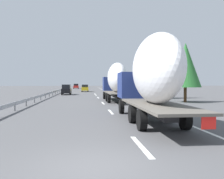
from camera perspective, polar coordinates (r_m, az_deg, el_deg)
ground_plane at (r=47.05m, az=-5.91°, el=-1.25°), size 260.00×260.00×0.00m
lane_stripe_0 at (r=9.51m, az=6.57°, el=-12.64°), size 3.20×0.20×0.01m
lane_stripe_1 at (r=20.04m, az=-0.31°, el=-5.09°), size 3.20×0.20×0.01m
lane_stripe_2 at (r=28.46m, az=-2.07°, el=-3.11°), size 3.20×0.20×0.01m
lane_stripe_3 at (r=38.57m, az=-3.16°, el=-1.87°), size 3.20×0.20×0.01m
lane_stripe_4 at (r=46.45m, az=-3.68°, el=-1.28°), size 3.20×0.20×0.01m
lane_stripe_5 at (r=51.14m, az=-3.91°, el=-1.02°), size 3.20×0.20×0.01m
edge_line_right at (r=52.36m, az=0.10°, el=-0.95°), size 110.00×0.20×0.01m
truck_lead at (r=31.03m, az=0.91°, el=2.11°), size 12.66×2.55×4.69m
truck_trailing at (r=14.79m, az=8.89°, el=3.14°), size 12.30×2.55×4.98m
car_red_compact at (r=95.28m, az=-8.17°, el=0.75°), size 4.06×1.89×1.86m
car_black_suv at (r=48.81m, az=-10.32°, el=-0.03°), size 4.47×1.72×1.95m
car_yellow_coupe at (r=64.04m, az=-6.17°, el=0.33°), size 4.42×1.76×1.81m
road_sign at (r=52.66m, az=1.37°, el=1.67°), size 0.10×0.90×3.50m
tree_0 at (r=31.12m, az=16.35°, el=5.34°), size 3.70×3.70×7.04m
tree_1 at (r=37.65m, az=11.84°, el=2.88°), size 2.72×2.72×5.15m
tree_2 at (r=73.46m, az=2.66°, el=2.63°), size 2.75×2.75×5.64m
tree_3 at (r=55.14m, az=7.87°, el=3.02°), size 2.88×2.88×5.66m
tree_4 at (r=38.10m, az=12.05°, el=5.14°), size 2.90×2.90×7.71m
tree_5 at (r=60.76m, az=5.13°, el=2.73°), size 2.43×2.43×5.77m
guardrail_median at (r=50.35m, az=-12.77°, el=-0.44°), size 94.00×0.10×0.76m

